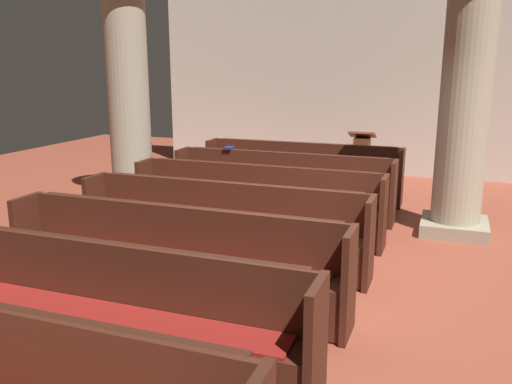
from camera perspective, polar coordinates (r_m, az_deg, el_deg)
ground_plane at (r=5.92m, az=6.02°, el=-9.08°), size 19.20×19.20×0.00m
back_wall at (r=11.47m, az=14.05°, el=13.01°), size 10.00×0.16×4.50m
pew_row_0 at (r=9.24m, az=4.89°, el=2.42°), size 3.42×0.46×0.95m
pew_row_1 at (r=8.16m, az=2.75°, el=0.99°), size 3.42×0.46×0.95m
pew_row_2 at (r=7.11m, az=-0.02°, el=-0.87°), size 3.42×0.47×0.95m
pew_row_3 at (r=6.09m, az=-3.74°, el=-3.37°), size 3.42×0.46×0.95m
pew_row_4 at (r=5.12m, az=-8.95°, el=-6.81°), size 3.42×0.46×0.95m
pew_row_5 at (r=4.24m, az=-16.58°, el=-11.66°), size 3.42×0.46×0.95m
pillar_aisle_side at (r=7.55m, az=21.59°, el=9.67°), size 0.94×0.94×3.63m
pillar_far_side at (r=8.80m, az=-13.56°, el=10.64°), size 0.94×0.94×3.63m
lectern at (r=10.14m, az=11.19°, el=2.93°), size 0.48×0.45×1.08m
hymn_book at (r=8.58m, az=-2.92°, el=4.75°), size 0.13×0.20×0.03m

